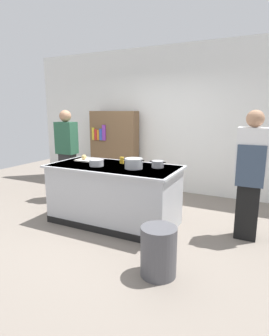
# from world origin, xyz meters

# --- Properties ---
(ground_plane) EXTENTS (10.00, 10.00, 0.00)m
(ground_plane) POSITION_xyz_m (0.00, 0.00, 0.00)
(ground_plane) COLOR slate
(back_wall) EXTENTS (6.40, 0.12, 3.00)m
(back_wall) POSITION_xyz_m (0.00, 2.10, 1.50)
(back_wall) COLOR white
(back_wall) RESTS_ON ground_plane
(counter_island) EXTENTS (1.98, 0.98, 0.90)m
(counter_island) POSITION_xyz_m (0.00, -0.00, 0.47)
(counter_island) COLOR #B7BABF
(counter_island) RESTS_ON ground_plane
(cutting_board) EXTENTS (0.40, 0.28, 0.02)m
(cutting_board) POSITION_xyz_m (-0.57, 0.18, 0.91)
(cutting_board) COLOR silver
(cutting_board) RESTS_ON counter_island
(onion) EXTENTS (0.08, 0.08, 0.08)m
(onion) POSITION_xyz_m (-0.65, 0.14, 0.96)
(onion) COLOR tan
(onion) RESTS_ON cutting_board
(stock_pot) EXTENTS (0.32, 0.26, 0.15)m
(stock_pot) POSITION_xyz_m (0.36, -0.05, 0.97)
(stock_pot) COLOR #B7BABF
(stock_pot) RESTS_ON counter_island
(sauce_pan) EXTENTS (0.24, 0.17, 0.10)m
(sauce_pan) POSITION_xyz_m (0.64, 0.16, 0.95)
(sauce_pan) COLOR #99999E
(sauce_pan) RESTS_ON counter_island
(mixing_bowl) EXTENTS (0.21, 0.21, 0.10)m
(mixing_bowl) POSITION_xyz_m (-0.22, -0.13, 0.95)
(mixing_bowl) COLOR #B7BABF
(mixing_bowl) RESTS_ON counter_island
(juice_cup) EXTENTS (0.07, 0.07, 0.10)m
(juice_cup) POSITION_xyz_m (0.02, 0.22, 0.95)
(juice_cup) COLOR yellow
(juice_cup) RESTS_ON counter_island
(trash_bin) EXTENTS (0.38, 0.38, 0.53)m
(trash_bin) POSITION_xyz_m (1.12, -1.00, 0.27)
(trash_bin) COLOR #4C4C51
(trash_bin) RESTS_ON ground_plane
(person_chef) EXTENTS (0.38, 0.25, 1.72)m
(person_chef) POSITION_xyz_m (1.87, 0.33, 0.91)
(person_chef) COLOR black
(person_chef) RESTS_ON ground_plane
(person_guest) EXTENTS (0.38, 0.24, 1.72)m
(person_guest) POSITION_xyz_m (-1.40, 0.62, 0.91)
(person_guest) COLOR #282828
(person_guest) RESTS_ON ground_plane
(bookshelf) EXTENTS (1.10, 0.31, 1.70)m
(bookshelf) POSITION_xyz_m (-1.05, 1.80, 0.85)
(bookshelf) COLOR brown
(bookshelf) RESTS_ON ground_plane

